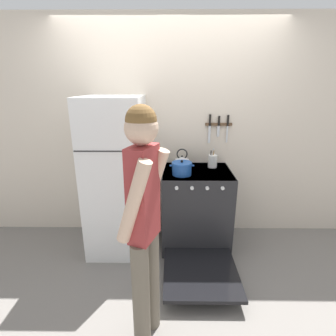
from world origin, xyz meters
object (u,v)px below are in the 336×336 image
Objects in this scene: stove_range at (196,210)px; tea_kettle at (182,162)px; refrigerator at (116,176)px; dutch_oven_pot at (182,168)px; person at (144,219)px; utensil_jar at (212,161)px.

tea_kettle is (-0.16, 0.17, 0.52)m from stove_range.
refrigerator is 1.25× the size of stove_range.
dutch_oven_pot is 1.13m from person.
stove_range is 6.22× the size of utensil_jar.
stove_range is 0.59m from utensil_jar.
stove_range is at bearing -0.62° from person.
dutch_oven_pot is (-0.17, -0.09, 0.53)m from stove_range.
refrigerator is 7.79× the size of utensil_jar.
refrigerator reaches higher than utensil_jar.
stove_range is at bearing 27.46° from dutch_oven_pot.
dutch_oven_pot is at bearing -93.02° from tea_kettle.
person is at bearing -102.72° from tea_kettle.
person is at bearing -111.38° from stove_range.
stove_range is 0.56m from dutch_oven_pot.
person reaches higher than dutch_oven_pot.
utensil_jar is at bearing -4.98° from person.
person is (-0.65, -1.35, -0.00)m from utensil_jar.
refrigerator is at bearing -170.72° from utensil_jar.
utensil_jar is at bearing 42.22° from stove_range.
refrigerator is at bearing -179.79° from stove_range.
tea_kettle is at bearing 133.53° from stove_range.
dutch_oven_pot is at bearing -6.85° from refrigerator.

